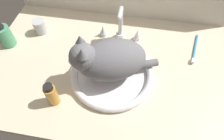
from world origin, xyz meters
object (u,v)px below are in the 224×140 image
at_px(metal_jar, 40,27).
at_px(soap_pump_bottle, 5,36).
at_px(cat, 107,60).
at_px(faucet, 120,28).
at_px(toothbrush, 195,49).
at_px(amber_bottle, 52,94).
at_px(sink_basin, 112,73).

height_order(metal_jar, soap_pump_bottle, soap_pump_bottle).
bearing_deg(soap_pump_bottle, cat, -11.78).
xyz_separation_m(cat, soap_pump_bottle, (-0.51, 0.11, -0.06)).
relative_size(faucet, toothbrush, 1.05).
bearing_deg(soap_pump_bottle, toothbrush, 7.17).
distance_m(cat, amber_bottle, 0.25).
height_order(metal_jar, amber_bottle, amber_bottle).
height_order(amber_bottle, toothbrush, amber_bottle).
bearing_deg(toothbrush, amber_bottle, -146.91).
bearing_deg(cat, amber_bottle, -140.43).
bearing_deg(metal_jar, faucet, 3.57).
bearing_deg(soap_pump_bottle, sink_basin, -10.61).
relative_size(metal_jar, amber_bottle, 0.62).
height_order(faucet, amber_bottle, faucet).
height_order(cat, toothbrush, cat).
bearing_deg(toothbrush, sink_basin, -150.02).
height_order(soap_pump_bottle, toothbrush, soap_pump_bottle).
bearing_deg(metal_jar, toothbrush, 0.43).
height_order(faucet, soap_pump_bottle, faucet).
bearing_deg(sink_basin, metal_jar, 153.07).
relative_size(faucet, amber_bottle, 1.76).
distance_m(metal_jar, soap_pump_bottle, 0.16).
relative_size(cat, soap_pump_bottle, 2.22).
distance_m(faucet, toothbrush, 0.37).
bearing_deg(faucet, amber_bottle, -117.51).
bearing_deg(sink_basin, cat, -158.79).
xyz_separation_m(faucet, cat, (-0.02, -0.24, 0.05)).
bearing_deg(faucet, sink_basin, -90.00).
distance_m(faucet, amber_bottle, 0.44).
height_order(faucet, toothbrush, faucet).
relative_size(sink_basin, amber_bottle, 3.13).
bearing_deg(sink_basin, toothbrush, 29.98).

